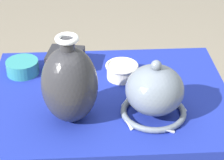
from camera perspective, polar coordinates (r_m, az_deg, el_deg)
display_table at (r=1.73m, az=-0.29°, el=-4.53°), size 0.93×0.71×0.72m
vase_tall_bulbous at (r=1.49m, az=-5.56°, el=-0.53°), size 0.19×0.19×0.32m
vase_dome_bell at (r=1.53m, az=5.58°, el=-1.69°), size 0.24×0.25×0.23m
mosaic_tile_box at (r=1.85m, az=-6.11°, el=2.63°), size 0.17×0.16×0.07m
pot_squat_teal at (r=1.84m, az=-11.61°, el=1.66°), size 0.13×0.13×0.06m
cup_wide_ivory at (r=1.77m, az=1.30°, el=1.26°), size 0.13×0.13×0.06m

